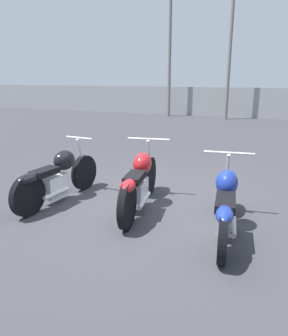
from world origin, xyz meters
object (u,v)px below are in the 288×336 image
at_px(light_pole_left, 170,24).
at_px(motorcycle_slot_0, 57,177).
at_px(light_pole_right, 232,24).
at_px(motorcycle_slot_2, 225,204).
at_px(motorcycle_slot_1, 139,183).

xyz_separation_m(light_pole_left, motorcycle_slot_0, (2.11, -12.61, -4.14)).
relative_size(light_pole_right, motorcycle_slot_2, 3.51).
xyz_separation_m(motorcycle_slot_0, motorcycle_slot_1, (1.41, 0.20, 0.01)).
bearing_deg(motorcycle_slot_0, motorcycle_slot_2, 1.63).
relative_size(light_pole_left, motorcycle_slot_1, 3.67).
height_order(light_pole_left, motorcycle_slot_2, light_pole_left).
distance_m(motorcycle_slot_0, motorcycle_slot_2, 2.80).
height_order(motorcycle_slot_0, motorcycle_slot_1, motorcycle_slot_1).
height_order(light_pole_left, light_pole_right, light_pole_left).
bearing_deg(motorcycle_slot_0, light_pole_left, 104.46).
xyz_separation_m(light_pole_right, motorcycle_slot_1, (0.47, -12.17, -3.95)).
bearing_deg(light_pole_left, light_pole_right, -4.41).
distance_m(motorcycle_slot_0, motorcycle_slot_1, 1.42).
distance_m(light_pole_right, motorcycle_slot_2, 13.28).
relative_size(light_pole_right, motorcycle_slot_1, 3.51).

